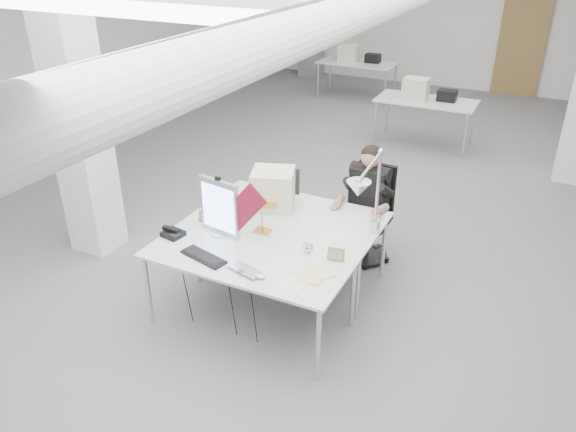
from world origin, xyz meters
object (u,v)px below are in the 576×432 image
at_px(beige_monitor, 273,189).
at_px(monitor, 220,207).
at_px(desk_main, 249,256).
at_px(office_chair, 368,214).
at_px(laptop, 240,272).
at_px(desk_phone, 173,234).
at_px(seated_person, 369,186).
at_px(bankers_lamp, 262,217).
at_px(architect_lamp, 369,198).

bearing_deg(beige_monitor, monitor, -124.04).
height_order(desk_main, office_chair, office_chair).
bearing_deg(laptop, desk_main, 122.51).
bearing_deg(desk_phone, monitor, 42.38).
bearing_deg(seated_person, laptop, -98.90).
height_order(seated_person, monitor, seated_person).
relative_size(bankers_lamp, beige_monitor, 0.73).
relative_size(desk_phone, architect_lamp, 0.20).
bearing_deg(seated_person, desk_main, -104.35).
relative_size(monitor, bankers_lamp, 1.78).
xyz_separation_m(seated_person, beige_monitor, (-0.81, -0.60, 0.05)).
xyz_separation_m(monitor, bankers_lamp, (0.33, 0.19, -0.12)).
distance_m(desk_main, laptop, 0.30).
bearing_deg(seated_person, bankers_lamp, -114.60).
bearing_deg(architect_lamp, office_chair, 85.87).
distance_m(bankers_lamp, architect_lamp, 1.01).
distance_m(monitor, laptop, 0.77).
bearing_deg(desk_phone, beige_monitor, 69.04).
bearing_deg(desk_main, seated_person, 70.01).
bearing_deg(architect_lamp, seated_person, 86.74).
relative_size(desk_main, monitor, 3.34).
bearing_deg(beige_monitor, office_chair, 18.98).
distance_m(office_chair, monitor, 1.75).
bearing_deg(office_chair, bankers_lamp, -113.52).
height_order(office_chair, seated_person, seated_person).
relative_size(bankers_lamp, desk_phone, 1.65).
bearing_deg(bankers_lamp, monitor, -168.33).
bearing_deg(seated_person, desk_phone, -125.30).
height_order(desk_main, monitor, monitor).
height_order(office_chair, desk_phone, office_chair).
relative_size(desk_main, architect_lamp, 1.96).
relative_size(monitor, architect_lamp, 0.59).
height_order(desk_main, beige_monitor, beige_monitor).
distance_m(desk_phone, beige_monitor, 1.11).
height_order(desk_main, desk_phone, desk_phone).
bearing_deg(bankers_lamp, desk_phone, -166.51).
distance_m(seated_person, bankers_lamp, 1.30).
bearing_deg(beige_monitor, desk_phone, -139.68).
height_order(seated_person, beige_monitor, seated_person).
height_order(beige_monitor, architect_lamp, architect_lamp).
xyz_separation_m(office_chair, laptop, (-0.47, -1.88, 0.22)).
xyz_separation_m(seated_person, monitor, (-0.99, -1.32, 0.12)).
relative_size(desk_main, office_chair, 1.63).
bearing_deg(monitor, laptop, -35.42).
distance_m(office_chair, architect_lamp, 1.20).
relative_size(beige_monitor, architect_lamp, 0.45).
bearing_deg(office_chair, desk_main, -103.77).
height_order(office_chair, laptop, office_chair).
bearing_deg(desk_main, architect_lamp, 36.53).
bearing_deg(monitor, desk_main, -18.32).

